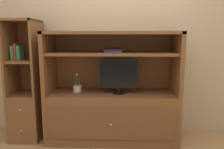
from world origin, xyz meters
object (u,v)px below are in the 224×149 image
at_px(media_console, 112,105).
at_px(upright_book_row, 17,53).
at_px(tv_monitor, 119,75).
at_px(bookshelf_tall, 27,99).
at_px(potted_plant, 77,88).
at_px(magazine_stack, 114,50).

height_order(media_console, upright_book_row, media_console).
distance_m(tv_monitor, upright_book_row, 1.36).
distance_m(bookshelf_tall, upright_book_row, 0.63).
xyz_separation_m(potted_plant, upright_book_row, (-0.77, -0.02, 0.48)).
height_order(tv_monitor, potted_plant, tv_monitor).
xyz_separation_m(media_console, potted_plant, (-0.47, 0.01, 0.22)).
bearing_deg(magazine_stack, media_console, 157.41).
bearing_deg(bookshelf_tall, media_console, -0.19).
bearing_deg(media_console, bookshelf_tall, 179.81).
distance_m(media_console, bookshelf_tall, 1.15).
bearing_deg(tv_monitor, upright_book_row, 177.99).
height_order(potted_plant, bookshelf_tall, bookshelf_tall).
relative_size(tv_monitor, potted_plant, 2.01).
relative_size(magazine_stack, upright_book_row, 1.52).
xyz_separation_m(tv_monitor, upright_book_row, (-1.33, 0.05, 0.28)).
distance_m(potted_plant, magazine_stack, 0.70).
bearing_deg(tv_monitor, magazine_stack, 147.08).
xyz_separation_m(potted_plant, bookshelf_tall, (-0.69, -0.01, -0.15)).
bearing_deg(potted_plant, magazine_stack, -2.22).
bearing_deg(magazine_stack, upright_book_row, 179.87).
relative_size(media_console, potted_plant, 6.87).
relative_size(media_console, tv_monitor, 3.41).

